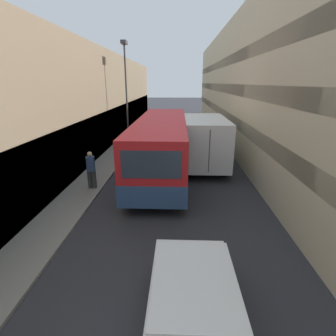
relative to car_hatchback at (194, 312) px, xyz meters
The scene contains 10 objects.
ground_plane 10.62m from the car_hatchback, 92.99° to the left, with size 150.00×150.00×0.00m, color #2B2B30.
sidewalk_left 11.60m from the car_hatchback, 113.98° to the left, with size 1.65×60.00×0.10m.
building_left_shopfront 12.74m from the car_hatchback, 122.08° to the left, with size 2.40×60.00×7.09m.
building_right_apartment 12.13m from the car_hatchback, 66.90° to the left, with size 2.40×60.00×9.20m.
car_hatchback is the anchor object (origin of this frame).
bus 10.47m from the car_hatchback, 96.89° to the left, with size 2.59×11.30×2.92m.
box_truck 11.99m from the car_hatchback, 84.42° to the left, with size 2.38×7.22×2.88m.
panel_van 20.37m from the car_hatchback, 93.61° to the left, with size 1.86×4.26×1.98m.
pedestrian 8.58m from the car_hatchback, 120.20° to the left, with size 0.40×0.39×1.73m.
street_lamp 16.86m from the car_hatchback, 104.71° to the left, with size 0.36×0.80×7.41m.
Camera 1 is at (0.22, 0.62, 4.79)m, focal length 28.00 mm.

